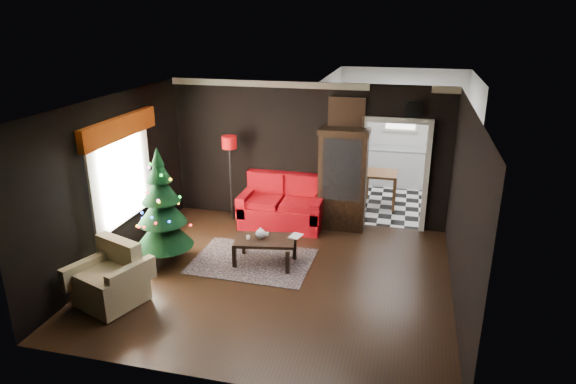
% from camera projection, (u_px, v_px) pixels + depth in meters
% --- Properties ---
extents(floor, '(5.50, 5.50, 0.00)m').
position_uv_depth(floor, '(275.00, 277.00, 8.14)').
color(floor, black).
rests_on(floor, ground).
extents(ceiling, '(5.50, 5.50, 0.00)m').
position_uv_depth(ceiling, '(273.00, 104.00, 7.19)').
color(ceiling, white).
rests_on(ceiling, ground).
extents(wall_back, '(5.50, 0.00, 5.50)m').
position_uv_depth(wall_back, '(307.00, 154.00, 9.95)').
color(wall_back, black).
rests_on(wall_back, ground).
extents(wall_front, '(5.50, 0.00, 5.50)m').
position_uv_depth(wall_front, '(212.00, 274.00, 5.38)').
color(wall_front, black).
rests_on(wall_front, ground).
extents(wall_left, '(0.00, 5.50, 5.50)m').
position_uv_depth(wall_left, '(112.00, 182.00, 8.28)').
color(wall_left, black).
rests_on(wall_left, ground).
extents(wall_right, '(0.00, 5.50, 5.50)m').
position_uv_depth(wall_right, '(464.00, 212.00, 7.05)').
color(wall_right, black).
rests_on(wall_right, ground).
extents(doorway, '(1.10, 0.10, 2.10)m').
position_uv_depth(doorway, '(394.00, 177.00, 9.69)').
color(doorway, '#EDE4CB').
rests_on(doorway, ground).
extents(left_window, '(0.05, 1.60, 1.40)m').
position_uv_depth(left_window, '(121.00, 176.00, 8.44)').
color(left_window, white).
rests_on(left_window, wall_left).
extents(valance, '(0.12, 2.10, 0.35)m').
position_uv_depth(valance, '(120.00, 128.00, 8.15)').
color(valance, '#99350A').
rests_on(valance, wall_left).
extents(kitchen_floor, '(3.00, 3.00, 0.00)m').
position_uv_depth(kitchen_floor, '(394.00, 201.00, 11.41)').
color(kitchen_floor, white).
rests_on(kitchen_floor, ground).
extents(kitchen_window, '(0.70, 0.06, 0.70)m').
position_uv_depth(kitchen_window, '(401.00, 115.00, 12.17)').
color(kitchen_window, white).
rests_on(kitchen_window, ground).
extents(rug, '(2.04, 1.50, 0.01)m').
position_uv_depth(rug, '(253.00, 261.00, 8.65)').
color(rug, '#4F3B4A').
rests_on(rug, ground).
extents(loveseat, '(1.70, 0.90, 1.00)m').
position_uv_depth(loveseat, '(282.00, 202.00, 9.93)').
color(loveseat, maroon).
rests_on(loveseat, ground).
extents(curio_cabinet, '(0.90, 0.45, 1.90)m').
position_uv_depth(curio_cabinet, '(343.00, 182.00, 9.72)').
color(curio_cabinet, black).
rests_on(curio_cabinet, ground).
extents(floor_lamp, '(0.40, 0.40, 1.86)m').
position_uv_depth(floor_lamp, '(231.00, 181.00, 10.12)').
color(floor_lamp, black).
rests_on(floor_lamp, ground).
extents(christmas_tree, '(1.16, 1.16, 1.84)m').
position_uv_depth(christmas_tree, '(162.00, 205.00, 8.26)').
color(christmas_tree, black).
rests_on(christmas_tree, ground).
extents(armchair, '(1.09, 1.09, 0.87)m').
position_uv_depth(armchair, '(109.00, 276.00, 7.25)').
color(armchair, tan).
rests_on(armchair, ground).
extents(coffee_table, '(1.08, 0.76, 0.45)m').
position_uv_depth(coffee_table, '(265.00, 251.00, 8.51)').
color(coffee_table, black).
rests_on(coffee_table, rug).
extents(teapot, '(0.22, 0.22, 0.18)m').
position_uv_depth(teapot, '(261.00, 233.00, 8.42)').
color(teapot, white).
rests_on(teapot, coffee_table).
extents(cup_a, '(0.07, 0.07, 0.05)m').
position_uv_depth(cup_a, '(267.00, 234.00, 8.57)').
color(cup_a, beige).
rests_on(cup_a, coffee_table).
extents(cup_b, '(0.07, 0.07, 0.06)m').
position_uv_depth(cup_b, '(248.00, 237.00, 8.43)').
color(cup_b, silver).
rests_on(cup_b, coffee_table).
extents(book, '(0.18, 0.06, 0.25)m').
position_uv_depth(book, '(291.00, 229.00, 8.52)').
color(book, tan).
rests_on(book, coffee_table).
extents(wall_clock, '(0.32, 0.32, 0.06)m').
position_uv_depth(wall_clock, '(413.00, 109.00, 9.14)').
color(wall_clock, white).
rests_on(wall_clock, wall_back).
extents(painting, '(0.62, 0.05, 0.52)m').
position_uv_depth(painting, '(347.00, 113.00, 9.46)').
color(painting, '#AF7352').
rests_on(painting, wall_back).
extents(kitchen_counter, '(1.80, 0.60, 0.90)m').
position_uv_depth(kitchen_counter, '(397.00, 167.00, 12.36)').
color(kitchen_counter, white).
rests_on(kitchen_counter, ground).
extents(kitchen_table, '(0.70, 0.70, 0.75)m').
position_uv_depth(kitchen_table, '(380.00, 189.00, 11.08)').
color(kitchen_table, brown).
rests_on(kitchen_table, ground).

